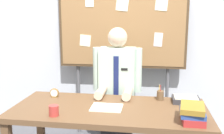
% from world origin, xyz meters
% --- Properties ---
extents(back_wall, '(6.40, 0.08, 2.70)m').
position_xyz_m(back_wall, '(0.00, 1.20, 1.35)').
color(back_wall, silver).
rests_on(back_wall, ground_plane).
extents(desk, '(1.80, 0.80, 0.75)m').
position_xyz_m(desk, '(0.00, 0.00, 0.67)').
color(desk, brown).
rests_on(desk, ground_plane).
extents(person, '(0.55, 0.56, 1.46)m').
position_xyz_m(person, '(0.00, 0.57, 0.68)').
color(person, '#2D2D33').
rests_on(person, ground_plane).
extents(bulletin_board, '(1.60, 0.09, 2.07)m').
position_xyz_m(bulletin_board, '(0.00, 0.99, 1.48)').
color(bulletin_board, '#4C3823').
rests_on(bulletin_board, ground_plane).
extents(book_stack, '(0.22, 0.29, 0.14)m').
position_xyz_m(book_stack, '(0.71, -0.23, 0.82)').
color(book_stack, '#B22D2D').
rests_on(book_stack, desk).
extents(open_notebook, '(0.29, 0.22, 0.01)m').
position_xyz_m(open_notebook, '(-0.02, -0.02, 0.76)').
color(open_notebook, silver).
rests_on(open_notebook, desk).
extents(desk_clock, '(0.09, 0.04, 0.09)m').
position_xyz_m(desk_clock, '(-0.62, 0.23, 0.79)').
color(desk_clock, olive).
rests_on(desk_clock, desk).
extents(coffee_mug, '(0.08, 0.08, 0.09)m').
position_xyz_m(coffee_mug, '(-0.43, -0.27, 0.80)').
color(coffee_mug, '#B23833').
rests_on(coffee_mug, desk).
extents(pen_holder, '(0.07, 0.07, 0.16)m').
position_xyz_m(pen_holder, '(0.47, 0.30, 0.80)').
color(pen_holder, brown).
rests_on(pen_holder, desk).
extents(paper_tray, '(0.26, 0.20, 0.06)m').
position_xyz_m(paper_tray, '(0.72, 0.26, 0.78)').
color(paper_tray, '#333338').
rests_on(paper_tray, desk).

